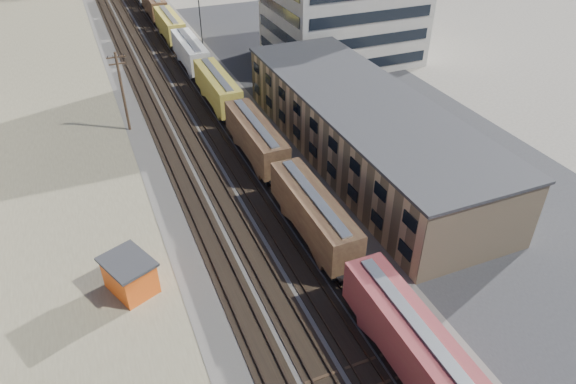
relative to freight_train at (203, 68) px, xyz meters
name	(u,v)px	position (x,y,z in m)	size (l,w,h in m)	color
ground	(347,369)	(-3.80, -51.85, -2.79)	(300.00, 300.00, 0.00)	#6B6356
ballast_bed	(182,95)	(-3.80, -1.85, -2.76)	(18.00, 200.00, 0.06)	#4C4742
dirt_yard	(31,155)	(-23.80, -11.85, -2.78)	(24.00, 180.00, 0.03)	#6D644B
asphalt_lot	(369,111)	(18.20, -16.85, -2.77)	(26.00, 120.00, 0.04)	#232326
rail_tracks	(178,95)	(-4.35, -1.85, -2.68)	(11.40, 200.00, 0.24)	black
freight_train	(203,68)	(0.00, 0.00, 0.00)	(3.00, 119.74, 4.46)	black
warehouse	(362,128)	(11.18, -26.85, 0.86)	(12.40, 40.40, 7.25)	tan
office_tower	(343,0)	(24.15, 3.10, 6.47)	(22.60, 18.60, 18.45)	#9E998E
utility_pole_north	(122,90)	(-12.30, -9.85, 2.50)	(2.20, 0.32, 10.00)	#382619
radio_mast	(199,8)	(2.20, 8.15, 6.33)	(1.20, 0.16, 18.00)	black
maintenance_shed	(130,275)	(-16.26, -38.37, -1.21)	(4.65, 5.15, 3.09)	#E75515
parked_car_blue	(306,51)	(19.22, 6.20, -2.04)	(2.49, 5.41, 1.50)	navy
parked_car_far	(340,62)	(22.37, -0.35, -2.06)	(1.74, 4.32, 1.47)	silver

